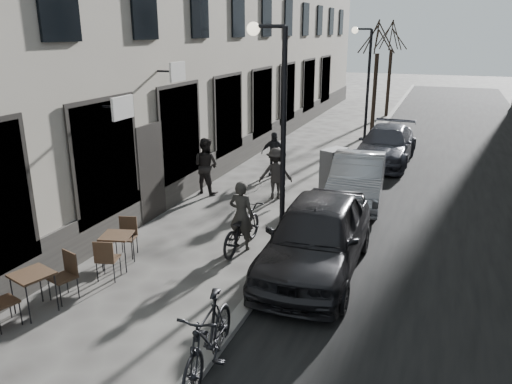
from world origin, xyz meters
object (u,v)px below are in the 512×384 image
Objects in this scene: car_far at (386,145)px; bistro_set_b at (34,289)px; streetlamp_far at (365,74)px; pedestrian_mid at (276,173)px; bistro_set_c at (117,247)px; car_near at (317,236)px; streetlamp_near at (276,116)px; pedestrian_near at (206,166)px; utility_cabinet at (334,170)px; car_mid at (357,178)px; bicycle at (242,228)px; moped at (208,338)px; tree_near at (378,37)px; tree_far at (392,36)px; pedestrian_far at (274,154)px.

bistro_set_b is at bearing -106.78° from car_far.
pedestrian_mid is at bearing -98.13° from streetlamp_far.
bistro_set_c is 4.29m from car_near.
pedestrian_near is (-3.43, 3.36, -2.27)m from streetlamp_near.
utility_cabinet is (3.45, 9.26, 0.20)m from bistro_set_b.
car_near is (4.60, -4.09, -0.09)m from pedestrian_near.
car_mid is at bearing -156.99° from pedestrian_near.
streetlamp_near is at bearing -162.83° from bicycle.
pedestrian_mid reaches higher than car_far.
car_mid reaches higher than moped.
streetlamp_near is at bearing 20.47° from bistro_set_c.
car_far is 2.40× the size of moped.
streetlamp_far is 0.89× the size of tree_near.
streetlamp_near is 0.89× the size of tree_far.
car_far reaches higher than car_mid.
tree_far is (0.07, 9.00, 1.50)m from streetlamp_far.
pedestrian_near is 0.88× the size of moped.
pedestrian_near is (-2.67, 3.57, 0.38)m from bicycle.
streetlamp_near reaches higher than bistro_set_b.
tree_near is at bearing 97.25° from bistro_set_b.
tree_far is at bearing 67.50° from bistro_set_c.
car_mid is at bearing -34.54° from pedestrian_far.
utility_cabinet is 0.67× the size of moped.
bicycle is at bearing -83.48° from pedestrian_far.
utility_cabinet is at bearing -155.67° from pedestrian_mid.
pedestrian_far is at bearing 69.24° from bistro_set_c.
moped is (2.61, -10.65, -0.17)m from pedestrian_far.
car_far is at bearing -83.45° from tree_far.
tree_near is at bearing 85.72° from moped.
streetlamp_far is (0.00, 12.00, 0.00)m from streetlamp_near.
streetlamp_far is 12.51m from bicycle.
tree_far is (0.00, 6.00, 0.00)m from tree_near.
car_mid is 2.11× the size of moped.
bicycle is (-0.83, -15.20, -4.16)m from tree_near.
tree_far is 2.96× the size of bicycle.
bicycle is (-0.75, -12.20, -2.65)m from streetlamp_far.
car_far is at bearing 54.07° from bistro_set_c.
bicycle is at bearing -100.81° from car_far.
pedestrian_near reaches higher than utility_cabinet.
car_far is at bearing -62.39° from streetlamp_far.
bistro_set_c is at bearing -101.11° from pedestrian_far.
pedestrian_mid is (-1.20, -8.38, -2.37)m from streetlamp_far.
streetlamp_far is 3.92m from car_far.
pedestrian_far is 0.37× the size of car_mid.
bistro_set_b is (-3.25, -19.17, -4.19)m from tree_near.
tree_far is 25.91m from moped.
pedestrian_far is 10.97m from moped.
pedestrian_mid is at bearing 92.61° from bistro_set_b.
car_near is at bearing 166.72° from bicycle.
tree_near is at bearing -91.14° from bicycle.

